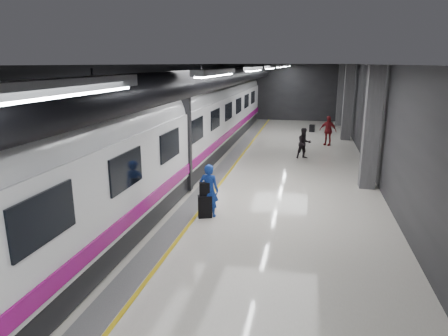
# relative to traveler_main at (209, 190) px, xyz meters

# --- Properties ---
(ground) EXTENTS (40.00, 40.00, 0.00)m
(ground) POSITION_rel_traveler_main_xyz_m (0.55, 2.09, -0.82)
(ground) COLOR beige
(ground) RESTS_ON ground
(platform_hall) EXTENTS (10.02, 40.02, 4.51)m
(platform_hall) POSITION_rel_traveler_main_xyz_m (0.26, 3.04, 2.72)
(platform_hall) COLOR black
(platform_hall) RESTS_ON ground
(train) EXTENTS (3.05, 38.00, 4.05)m
(train) POSITION_rel_traveler_main_xyz_m (-2.70, 2.09, 1.25)
(train) COLOR black
(train) RESTS_ON ground
(traveler_main) EXTENTS (0.63, 0.44, 1.64)m
(traveler_main) POSITION_rel_traveler_main_xyz_m (0.00, 0.00, 0.00)
(traveler_main) COLOR blue
(traveler_main) RESTS_ON ground
(suitcase_main) EXTENTS (0.48, 0.39, 0.68)m
(suitcase_main) POSITION_rel_traveler_main_xyz_m (-0.10, -0.13, -0.48)
(suitcase_main) COLOR black
(suitcase_main) RESTS_ON ground
(shoulder_bag) EXTENTS (0.34, 0.26, 0.41)m
(shoulder_bag) POSITION_rel_traveler_main_xyz_m (-0.12, -0.10, 0.07)
(shoulder_bag) COLOR black
(shoulder_bag) RESTS_ON suitcase_main
(traveler_far_a) EXTENTS (0.91, 0.83, 1.51)m
(traveler_far_a) POSITION_rel_traveler_main_xyz_m (2.68, 8.41, -0.07)
(traveler_far_a) COLOR black
(traveler_far_a) RESTS_ON ground
(traveler_far_b) EXTENTS (1.07, 0.75, 1.68)m
(traveler_far_b) POSITION_rel_traveler_main_xyz_m (3.94, 12.08, 0.02)
(traveler_far_b) COLOR maroon
(traveler_far_b) RESTS_ON ground
(suitcase_far) EXTENTS (0.39, 0.31, 0.50)m
(suitcase_far) POSITION_rel_traveler_main_xyz_m (3.09, 16.49, -0.57)
(suitcase_far) COLOR black
(suitcase_far) RESTS_ON ground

